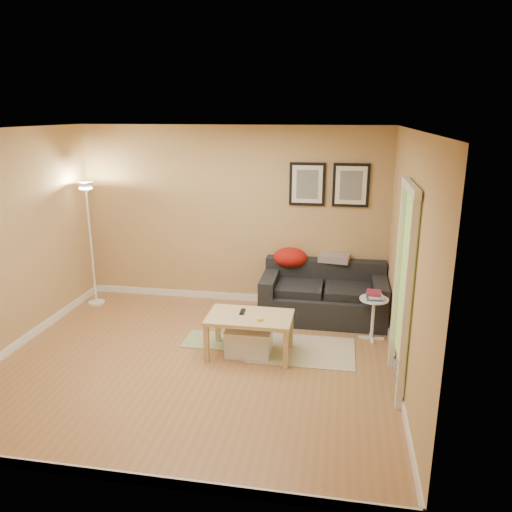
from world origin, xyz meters
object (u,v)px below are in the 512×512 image
at_px(sofa, 324,292).
at_px(book_stack, 374,295).
at_px(coffee_table, 250,335).
at_px(side_table, 373,319).
at_px(floor_lamp, 91,248).
at_px(storage_bin, 249,341).

relative_size(sofa, book_stack, 6.64).
xyz_separation_m(sofa, coffee_table, (-0.80, -1.25, -0.13)).
distance_m(coffee_table, book_stack, 1.64).
bearing_deg(sofa, book_stack, -41.33).
distance_m(side_table, book_stack, 0.31).
bearing_deg(floor_lamp, sofa, 0.71).
bearing_deg(storage_bin, coffee_table, -36.18).
height_order(sofa, book_stack, sofa).
height_order(side_table, book_stack, book_stack).
relative_size(side_table, book_stack, 2.14).
xyz_separation_m(book_stack, floor_lamp, (-4.02, 0.52, 0.28)).
bearing_deg(sofa, floor_lamp, -179.29).
xyz_separation_m(coffee_table, storage_bin, (-0.01, 0.01, -0.08)).
xyz_separation_m(side_table, floor_lamp, (-4.02, 0.54, 0.59)).
distance_m(sofa, side_table, 0.87).
xyz_separation_m(storage_bin, book_stack, (1.45, 0.68, 0.42)).
xyz_separation_m(side_table, book_stack, (0.00, 0.02, 0.31)).
bearing_deg(floor_lamp, storage_bin, -25.14).
relative_size(sofa, coffee_table, 1.72).
height_order(sofa, floor_lamp, floor_lamp).
bearing_deg(coffee_table, side_table, 22.71).
xyz_separation_m(coffee_table, floor_lamp, (-2.58, 1.21, 0.62)).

